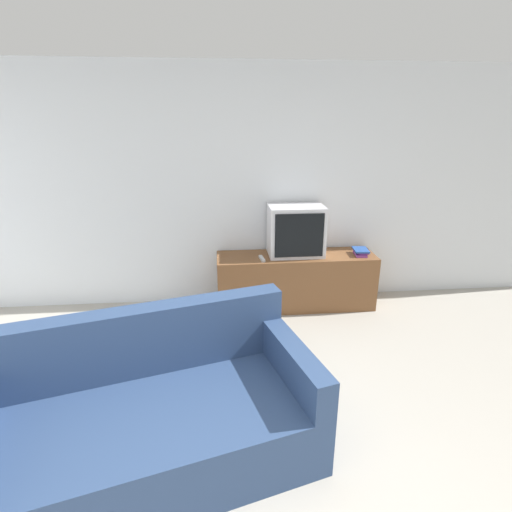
# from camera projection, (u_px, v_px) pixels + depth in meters

# --- Properties ---
(wall_back) EXTENTS (9.00, 0.06, 2.60)m
(wall_back) POSITION_uv_depth(u_px,v_px,m) (234.00, 189.00, 4.39)
(wall_back) COLOR silver
(wall_back) RESTS_ON ground_plane
(tv_stand) EXTENTS (1.75, 0.48, 0.61)m
(tv_stand) POSITION_uv_depth(u_px,v_px,m) (295.00, 281.00, 4.50)
(tv_stand) COLOR brown
(tv_stand) RESTS_ON ground_plane
(television) EXTENTS (0.60, 0.41, 0.55)m
(television) POSITION_uv_depth(u_px,v_px,m) (296.00, 230.00, 4.35)
(television) COLOR silver
(television) RESTS_ON tv_stand
(couch) EXTENTS (2.16, 1.44, 0.89)m
(couch) POSITION_uv_depth(u_px,v_px,m) (152.00, 419.00, 2.47)
(couch) COLOR navy
(couch) RESTS_ON ground_plane
(book_stack) EXTENTS (0.17, 0.23, 0.07)m
(book_stack) POSITION_uv_depth(u_px,v_px,m) (361.00, 252.00, 4.41)
(book_stack) COLOR #7A3884
(book_stack) RESTS_ON tv_stand
(remote_on_stand) EXTENTS (0.06, 0.18, 0.02)m
(remote_on_stand) POSITION_uv_depth(u_px,v_px,m) (262.00, 259.00, 4.26)
(remote_on_stand) COLOR #B7B7B7
(remote_on_stand) RESTS_ON tv_stand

